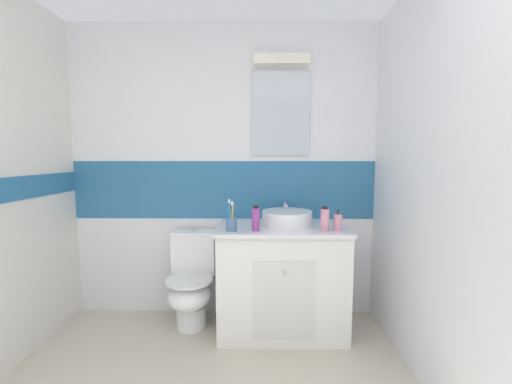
# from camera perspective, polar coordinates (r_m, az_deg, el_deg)

# --- Properties ---
(wall_back_tiled) EXTENTS (3.20, 0.20, 2.50)m
(wall_back_tiled) POSITION_cam_1_polar(r_m,az_deg,el_deg) (2.87, -5.48, 3.61)
(wall_back_tiled) COLOR white
(wall_back_tiled) RESTS_ON ground_plane
(wall_right_plain) EXTENTS (0.10, 3.48, 2.50)m
(wall_right_plain) POSITION_cam_1_polar(r_m,az_deg,el_deg) (1.91, 33.49, 1.02)
(wall_right_plain) COLOR white
(wall_right_plain) RESTS_ON ground_plane
(vanity_cabinet) EXTENTS (1.00, 0.61, 0.85)m
(vanity_cabinet) POSITION_cam_1_polar(r_m,az_deg,el_deg) (2.69, 4.50, -14.75)
(vanity_cabinet) COLOR white
(vanity_cabinet) RESTS_ON ground_plane
(sink_basin) EXTENTS (0.39, 0.44, 0.16)m
(sink_basin) POSITION_cam_1_polar(r_m,az_deg,el_deg) (2.57, 5.44, -4.51)
(sink_basin) COLOR white
(sink_basin) RESTS_ON vanity_cabinet
(toilet) EXTENTS (0.37, 0.50, 0.78)m
(toilet) POSITION_cam_1_polar(r_m,az_deg,el_deg) (2.81, -11.24, -15.34)
(toilet) COLOR white
(toilet) RESTS_ON ground_plane
(toothbrush_cup) EXTENTS (0.08, 0.08, 0.23)m
(toothbrush_cup) POSITION_cam_1_polar(r_m,az_deg,el_deg) (2.38, -4.34, -5.52)
(toothbrush_cup) COLOR #4C7299
(toothbrush_cup) RESTS_ON vanity_cabinet
(soap_dispenser) EXTENTS (0.06, 0.06, 0.16)m
(soap_dispenser) POSITION_cam_1_polar(r_m,az_deg,el_deg) (2.45, 14.14, -5.19)
(soap_dispenser) COLOR pink
(soap_dispenser) RESTS_ON vanity_cabinet
(shampoo_bottle_tall) EXTENTS (0.06, 0.06, 0.19)m
(shampoo_bottle_tall) POSITION_cam_1_polar(r_m,az_deg,el_deg) (2.37, -0.06, -4.72)
(shampoo_bottle_tall) COLOR #993F99
(shampoo_bottle_tall) RESTS_ON vanity_cabinet
(mouthwash_bottle) EXTENTS (0.06, 0.06, 0.19)m
(mouthwash_bottle) POSITION_cam_1_polar(r_m,az_deg,el_deg) (2.40, 12.00, -4.73)
(mouthwash_bottle) COLOR pink
(mouthwash_bottle) RESTS_ON vanity_cabinet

